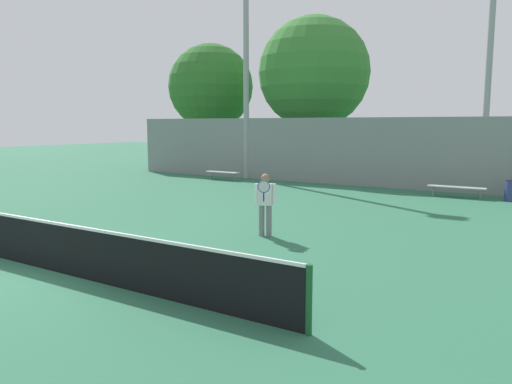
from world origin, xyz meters
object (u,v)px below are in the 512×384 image
Objects in this scene: tennis_player at (265,201)px; light_pole_near_left at (246,48)px; tree_green_broad at (211,87)px; bench_courtside_near at (457,187)px; light_pole_far_right at (489,62)px; tennis_net at (45,244)px; bench_courtside_far at (223,172)px; tree_dark_dense at (314,73)px.

light_pole_near_left is (-7.88, 11.01, 5.69)m from tennis_player.
light_pole_near_left is at bearing -37.88° from tree_green_broad.
bench_courtside_near is 5.32m from light_pole_far_right.
bench_courtside_near is 0.18× the size of light_pole_near_left.
tennis_net is at bearing -108.09° from light_pole_far_right.
bench_courtside_near and bench_courtside_far have the same top height.
tennis_player is at bearing -105.75° from bench_courtside_near.
bench_courtside_near is at bearing 50.90° from tennis_player.
bench_courtside_far is at bearing 113.68° from tennis_net.
bench_courtside_near is at bearing 0.00° from bench_courtside_far.
tennis_net is 17.86m from light_pole_near_left.
bench_courtside_far is 9.08m from tree_green_broad.
tree_green_broad is at bearing 160.39° from bench_courtside_near.
tennis_net is at bearing -69.80° from light_pole_near_left.
light_pole_near_left is at bearing -176.39° from light_pole_far_right.
tennis_player is at bearing 66.27° from tennis_net.
tennis_player reaches higher than tennis_net.
bench_courtside_near is at bearing -32.71° from tree_dark_dense.
tree_green_broad is (-5.63, 4.38, -1.43)m from light_pole_near_left.
bench_courtside_far is at bearing -180.00° from bench_courtside_near.
tennis_player is 0.20× the size of tree_green_broad.
light_pole_far_right reaches higher than bench_courtside_far.
bench_courtside_near is at bearing -7.52° from light_pole_near_left.
light_pole_far_right is 10.15m from tree_dark_dense.
light_pole_near_left is at bearing -111.51° from tree_dark_dense.
bench_courtside_near is (2.71, 9.61, -0.50)m from tennis_player.
light_pole_near_left is 7.28m from tree_green_broad.
tennis_player is 0.18× the size of light_pole_far_right.
light_pole_far_right reaches higher than tennis_net.
tree_green_broad is at bearing 119.58° from tennis_net.
light_pole_near_left reaches higher than bench_courtside_far.
tree_green_broad reaches higher than tennis_net.
light_pole_near_left is (-5.80, 15.76, 6.08)m from tennis_net.
bench_courtside_far is 6.36m from light_pole_near_left.
tree_green_broad reaches higher than tennis_player.
bench_courtside_far is 8.06m from tree_dark_dense.
light_pole_far_right is (5.38, 16.46, 4.74)m from tennis_net.
tennis_player is (2.09, 4.74, 0.39)m from tennis_net.
bench_courtside_far is at bearing -109.63° from light_pole_near_left.
tennis_player is 10.00m from bench_courtside_near.
tennis_net is 15.68m from bench_courtside_far.
light_pole_near_left reaches higher than bench_courtside_near.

